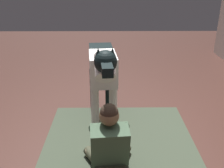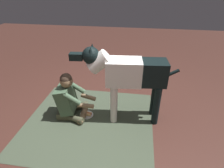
# 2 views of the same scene
# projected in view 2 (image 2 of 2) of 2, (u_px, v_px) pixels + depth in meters

# --- Properties ---
(ground_plane) EXTENTS (13.73, 13.73, 0.00)m
(ground_plane) POSITION_uv_depth(u_px,v_px,m) (107.00, 119.00, 3.16)
(ground_plane) COLOR #44261F
(area_rug) EXTENTS (2.09, 1.94, 0.01)m
(area_rug) POSITION_uv_depth(u_px,v_px,m) (89.00, 121.00, 3.10)
(area_rug) COLOR #3F4938
(area_rug) RESTS_ON ground
(person_sitting_on_floor) EXTENTS (0.67, 0.58, 0.81)m
(person_sitting_on_floor) POSITION_uv_depth(u_px,v_px,m) (70.00, 99.00, 3.09)
(person_sitting_on_floor) COLOR #464934
(person_sitting_on_floor) RESTS_ON ground
(large_dog) EXTENTS (1.63, 0.42, 1.27)m
(large_dog) POSITION_uv_depth(u_px,v_px,m) (128.00, 74.00, 2.79)
(large_dog) COLOR white
(large_dog) RESTS_ON ground
(hot_dog_on_plate) EXTENTS (0.24, 0.24, 0.06)m
(hot_dog_on_plate) POSITION_uv_depth(u_px,v_px,m) (86.00, 114.00, 3.23)
(hot_dog_on_plate) COLOR white
(hot_dog_on_plate) RESTS_ON ground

